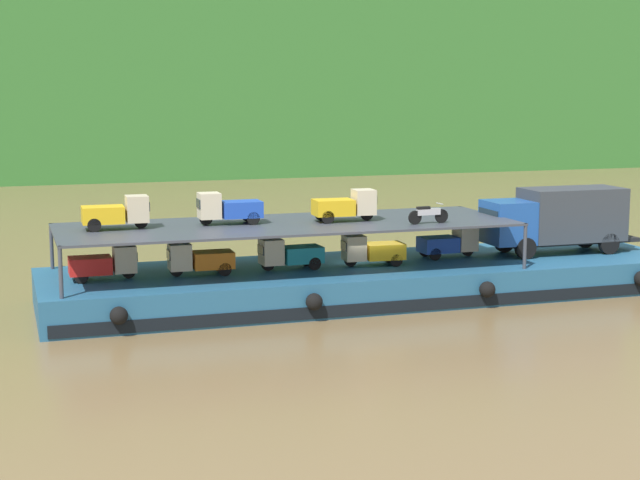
{
  "coord_description": "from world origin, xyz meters",
  "views": [
    {
      "loc": [
        -15.54,
        -40.45,
        9.39
      ],
      "look_at": [
        -2.35,
        0.0,
        2.7
      ],
      "focal_mm": 55.12,
      "sensor_mm": 36.0,
      "label": 1
    }
  ],
  "objects_px": {
    "cargo_barge": "(370,280)",
    "motorcycle_upper_port": "(428,214)",
    "mini_truck_lower_bow": "(449,243)",
    "mini_truck_upper_mid": "(229,208)",
    "mini_truck_lower_mid": "(290,254)",
    "mini_truck_upper_fore": "(346,206)",
    "mini_truck_lower_stern": "(104,263)",
    "covered_lorry": "(557,218)",
    "mini_truck_lower_fore": "(372,250)",
    "mini_truck_lower_aft": "(200,259)",
    "mini_truck_upper_stern": "(117,213)"
  },
  "relations": [
    {
      "from": "cargo_barge",
      "to": "motorcycle_upper_port",
      "type": "relative_size",
      "value": 15.22
    },
    {
      "from": "mini_truck_lower_bow",
      "to": "motorcycle_upper_port",
      "type": "relative_size",
      "value": 1.45
    },
    {
      "from": "cargo_barge",
      "to": "mini_truck_upper_mid",
      "type": "xyz_separation_m",
      "value": [
        -6.3,
        0.61,
        3.44
      ]
    },
    {
      "from": "mini_truck_lower_mid",
      "to": "mini_truck_upper_mid",
      "type": "height_order",
      "value": "mini_truck_upper_mid"
    },
    {
      "from": "mini_truck_upper_fore",
      "to": "mini_truck_lower_mid",
      "type": "bearing_deg",
      "value": -179.22
    },
    {
      "from": "cargo_barge",
      "to": "mini_truck_lower_stern",
      "type": "relative_size",
      "value": 10.55
    },
    {
      "from": "mini_truck_lower_mid",
      "to": "mini_truck_upper_mid",
      "type": "bearing_deg",
      "value": 163.88
    },
    {
      "from": "mini_truck_lower_mid",
      "to": "mini_truck_lower_bow",
      "type": "relative_size",
      "value": 1.01
    },
    {
      "from": "covered_lorry",
      "to": "mini_truck_lower_fore",
      "type": "bearing_deg",
      "value": -178.13
    },
    {
      "from": "mini_truck_lower_aft",
      "to": "mini_truck_upper_stern",
      "type": "xyz_separation_m",
      "value": [
        -3.29,
        0.74,
        2.0
      ]
    },
    {
      "from": "mini_truck_lower_fore",
      "to": "motorcycle_upper_port",
      "type": "distance_m",
      "value": 3.07
    },
    {
      "from": "mini_truck_lower_aft",
      "to": "mini_truck_lower_bow",
      "type": "relative_size",
      "value": 0.99
    },
    {
      "from": "mini_truck_lower_aft",
      "to": "mini_truck_lower_bow",
      "type": "xyz_separation_m",
      "value": [
        11.89,
        0.72,
        0.0
      ]
    },
    {
      "from": "mini_truck_lower_fore",
      "to": "mini_truck_lower_aft",
      "type": "bearing_deg",
      "value": 178.87
    },
    {
      "from": "mini_truck_lower_aft",
      "to": "mini_truck_lower_fore",
      "type": "height_order",
      "value": "same"
    },
    {
      "from": "cargo_barge",
      "to": "covered_lorry",
      "type": "xyz_separation_m",
      "value": [
        9.49,
        -0.04,
        2.45
      ]
    },
    {
      "from": "cargo_barge",
      "to": "mini_truck_lower_aft",
      "type": "height_order",
      "value": "mini_truck_lower_aft"
    },
    {
      "from": "mini_truck_upper_fore",
      "to": "motorcycle_upper_port",
      "type": "distance_m",
      "value": 3.64
    },
    {
      "from": "mini_truck_lower_bow",
      "to": "motorcycle_upper_port",
      "type": "xyz_separation_m",
      "value": [
        -2.21,
        -2.46,
        1.74
      ]
    },
    {
      "from": "covered_lorry",
      "to": "mini_truck_lower_stern",
      "type": "distance_m",
      "value": 21.2
    },
    {
      "from": "mini_truck_lower_bow",
      "to": "mini_truck_upper_fore",
      "type": "height_order",
      "value": "mini_truck_upper_fore"
    },
    {
      "from": "mini_truck_lower_stern",
      "to": "mini_truck_lower_aft",
      "type": "height_order",
      "value": "same"
    },
    {
      "from": "mini_truck_upper_fore",
      "to": "motorcycle_upper_port",
      "type": "relative_size",
      "value": 1.46
    },
    {
      "from": "mini_truck_lower_fore",
      "to": "mini_truck_upper_mid",
      "type": "xyz_separation_m",
      "value": [
        -6.26,
        0.96,
        2.0
      ]
    },
    {
      "from": "mini_truck_lower_aft",
      "to": "mini_truck_lower_mid",
      "type": "distance_m",
      "value": 3.97
    },
    {
      "from": "cargo_barge",
      "to": "mini_truck_lower_fore",
      "type": "xyz_separation_m",
      "value": [
        -0.04,
        -0.35,
        1.44
      ]
    },
    {
      "from": "mini_truck_upper_mid",
      "to": "mini_truck_upper_fore",
      "type": "xyz_separation_m",
      "value": [
        5.1,
        -0.69,
        0.0
      ]
    },
    {
      "from": "cargo_barge",
      "to": "mini_truck_lower_stern",
      "type": "xyz_separation_m",
      "value": [
        -11.69,
        0.02,
        1.44
      ]
    },
    {
      "from": "cargo_barge",
      "to": "mini_truck_lower_mid",
      "type": "relative_size",
      "value": 10.4
    },
    {
      "from": "covered_lorry",
      "to": "mini_truck_lower_aft",
      "type": "xyz_separation_m",
      "value": [
        -17.25,
        -0.16,
        -1.0
      ]
    },
    {
      "from": "covered_lorry",
      "to": "motorcycle_upper_port",
      "type": "relative_size",
      "value": 4.14
    },
    {
      "from": "mini_truck_lower_mid",
      "to": "motorcycle_upper_port",
      "type": "height_order",
      "value": "motorcycle_upper_port"
    },
    {
      "from": "mini_truck_lower_bow",
      "to": "mini_truck_upper_stern",
      "type": "relative_size",
      "value": 1.0
    },
    {
      "from": "mini_truck_lower_stern",
      "to": "mini_truck_lower_bow",
      "type": "height_order",
      "value": "same"
    },
    {
      "from": "cargo_barge",
      "to": "mini_truck_upper_fore",
      "type": "bearing_deg",
      "value": -176.04
    },
    {
      "from": "mini_truck_lower_mid",
      "to": "mini_truck_lower_stern",
      "type": "bearing_deg",
      "value": 178.97
    },
    {
      "from": "mini_truck_lower_fore",
      "to": "mini_truck_upper_mid",
      "type": "bearing_deg",
      "value": 171.29
    },
    {
      "from": "covered_lorry",
      "to": "mini_truck_upper_fore",
      "type": "relative_size",
      "value": 2.83
    },
    {
      "from": "covered_lorry",
      "to": "mini_truck_lower_stern",
      "type": "relative_size",
      "value": 2.87
    },
    {
      "from": "mini_truck_lower_aft",
      "to": "mini_truck_lower_stern",
      "type": "bearing_deg",
      "value": 176.78
    },
    {
      "from": "motorcycle_upper_port",
      "to": "mini_truck_lower_mid",
      "type": "bearing_deg",
      "value": 162.26
    },
    {
      "from": "mini_truck_lower_aft",
      "to": "mini_truck_lower_fore",
      "type": "bearing_deg",
      "value": -1.13
    },
    {
      "from": "mini_truck_upper_stern",
      "to": "mini_truck_upper_mid",
      "type": "distance_m",
      "value": 4.75
    },
    {
      "from": "mini_truck_lower_fore",
      "to": "mini_truck_lower_bow",
      "type": "xyz_separation_m",
      "value": [
        4.17,
        0.87,
        0.0
      ]
    },
    {
      "from": "mini_truck_lower_mid",
      "to": "mini_truck_upper_fore",
      "type": "bearing_deg",
      "value": 0.78
    },
    {
      "from": "mini_truck_upper_stern",
      "to": "motorcycle_upper_port",
      "type": "height_order",
      "value": "mini_truck_upper_stern"
    },
    {
      "from": "mini_truck_lower_stern",
      "to": "mini_truck_upper_fore",
      "type": "height_order",
      "value": "mini_truck_upper_fore"
    },
    {
      "from": "mini_truck_lower_fore",
      "to": "mini_truck_upper_fore",
      "type": "relative_size",
      "value": 1.0
    },
    {
      "from": "mini_truck_upper_stern",
      "to": "motorcycle_upper_port",
      "type": "bearing_deg",
      "value": -10.85
    },
    {
      "from": "mini_truck_upper_fore",
      "to": "mini_truck_upper_stern",
      "type": "bearing_deg",
      "value": 176.36
    }
  ]
}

